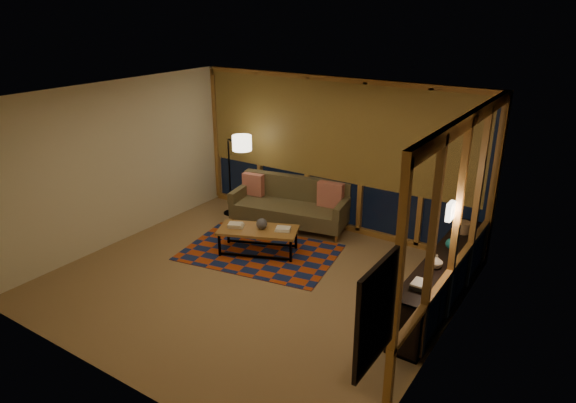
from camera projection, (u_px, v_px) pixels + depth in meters
The scene contains 21 objects.
floor at pixel (252, 281), 7.56m from camera, with size 5.50×5.00×0.01m, color #A37F51.
ceiling at pixel (247, 97), 6.59m from camera, with size 5.50×5.00×0.01m, color white.
walls at pixel (250, 196), 7.07m from camera, with size 5.51×5.01×2.70m.
window_wall_back at pixel (334, 155), 8.97m from camera, with size 5.30×0.16×2.60m, color olive, non-canonical shape.
window_wall_right at pixel (457, 224), 6.17m from camera, with size 0.16×3.70×2.60m, color olive, non-canonical shape.
wall_art at pixel (375, 313), 4.20m from camera, with size 0.06×0.74×0.94m, color red, non-canonical shape.
wall_sconce at pixel (450, 211), 6.01m from camera, with size 0.12×0.18×0.22m, color #F4E6C4, non-canonical shape.
sofa at pixel (290, 204), 9.29m from camera, with size 2.09×0.85×0.85m, color brown, non-canonical shape.
pillow_left at pixel (253, 185), 9.66m from camera, with size 0.41×0.14×0.41m, color #B61505, non-canonical shape.
pillow_right at pixel (331, 194), 9.10m from camera, with size 0.47×0.16×0.47m, color #B61505, non-canonical shape.
area_rug at pixel (260, 252), 8.43m from camera, with size 2.44×1.62×0.01m, color #A4390F.
coffee_table at pixel (258, 241), 8.36m from camera, with size 1.27×0.58×0.42m, color olive, non-canonical shape.
book_stack_a at pixel (236, 225), 8.34m from camera, with size 0.22×0.18×0.06m, color #F2E7CD, non-canonical shape.
book_stack_b at pixel (283, 229), 8.21m from camera, with size 0.26×0.21×0.05m, color #F2E7CD, non-canonical shape.
ceramic_pot at pixel (262, 223), 8.26m from camera, with size 0.18×0.18×0.18m, color black.
floor_lamp at pixel (229, 174), 9.73m from camera, with size 0.54×0.35×1.62m, color black, non-canonical shape.
bookshelf at pixel (442, 280), 6.89m from camera, with size 0.40×2.85×0.71m, color black, non-canonical shape.
basket at pixel (463, 227), 7.44m from camera, with size 0.21×0.21×0.16m, color #9C774D.
teal_bowl at pixel (451, 244), 6.93m from camera, with size 0.15×0.15×0.15m, color #156465.
vase at pixel (436, 261), 6.44m from camera, with size 0.17×0.17×0.18m, color #B8A88E.
shelf_book_stack at pixel (420, 284), 6.01m from camera, with size 0.19×0.27×0.08m, color #F2E7CD, non-canonical shape.
Camera 1 is at (4.09, -5.25, 3.82)m, focal length 32.00 mm.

